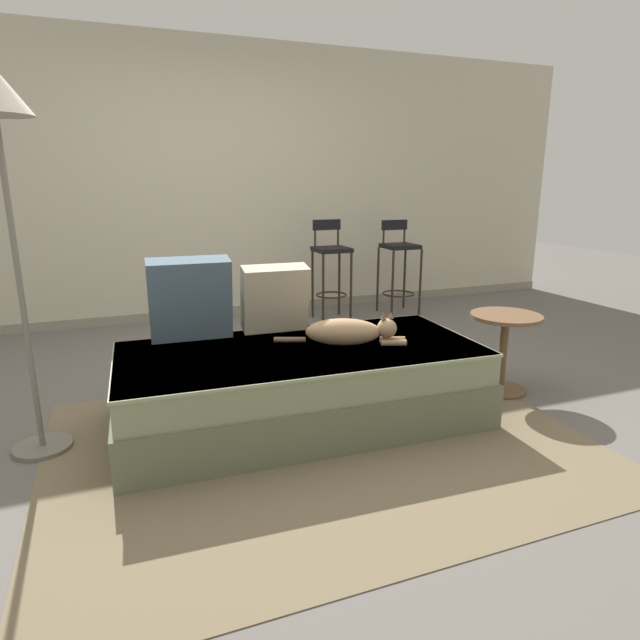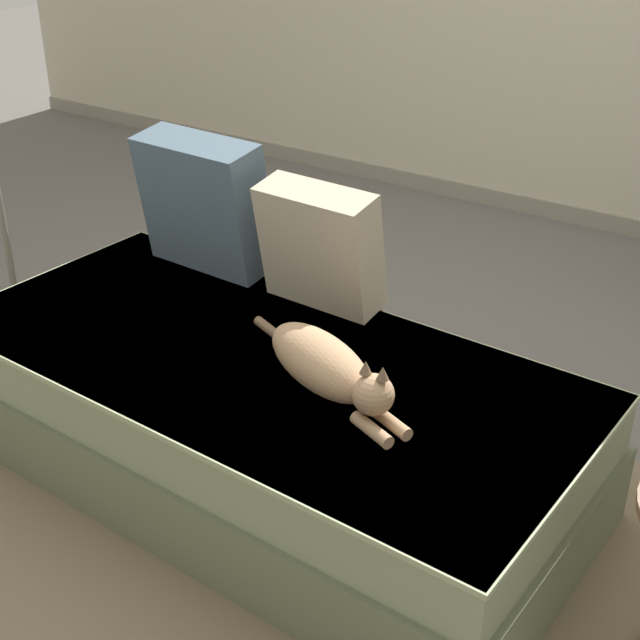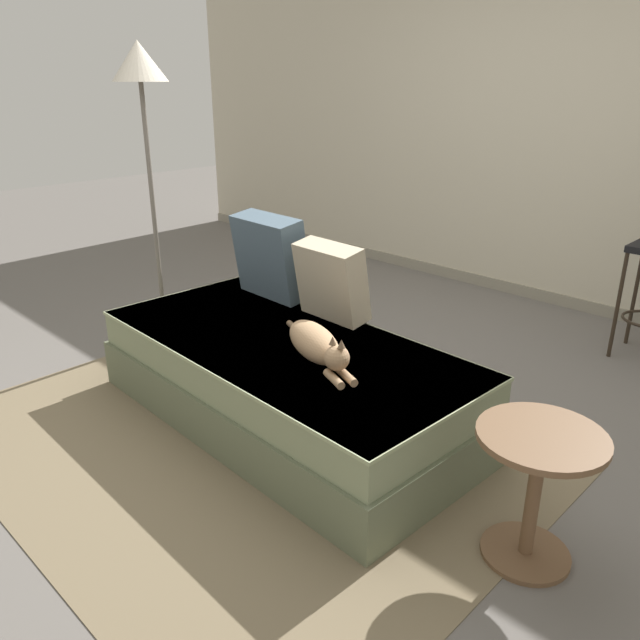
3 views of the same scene
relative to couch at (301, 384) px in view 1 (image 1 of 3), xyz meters
The scene contains 11 objects.
ground_plane 0.46m from the couch, 90.00° to the left, with size 16.00×16.00×0.00m, color #66605B.
wall_back_panel 2.86m from the couch, 90.00° to the left, with size 8.00×0.10×2.60m, color beige.
wall_baseboard_trim 2.60m from the couch, 90.00° to the left, with size 8.00×0.02×0.09m, color gray.
area_rug 0.37m from the couch, 90.00° to the right, with size 2.69×2.04×0.01m, color #75664C.
couch is the anchor object (origin of this frame).
throw_pillow_corner 0.80m from the couch, 143.58° to the left, with size 0.47×0.24×0.48m.
throw_pillow_middle 0.56m from the couch, 95.43° to the left, with size 0.40×0.22×0.41m.
cat 0.39m from the couch, ahead, with size 0.70×0.36×0.19m.
bar_stool_near_window 2.34m from the couch, 63.67° to the left, with size 0.32×0.32×0.96m.
bar_stool_by_doorway 2.75m from the couch, 49.56° to the left, with size 0.34×0.34×0.94m.
side_table 1.35m from the couch, ahead, with size 0.44×0.44×0.51m.
Camera 1 is at (-0.92, -3.05, 1.32)m, focal length 30.00 mm.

